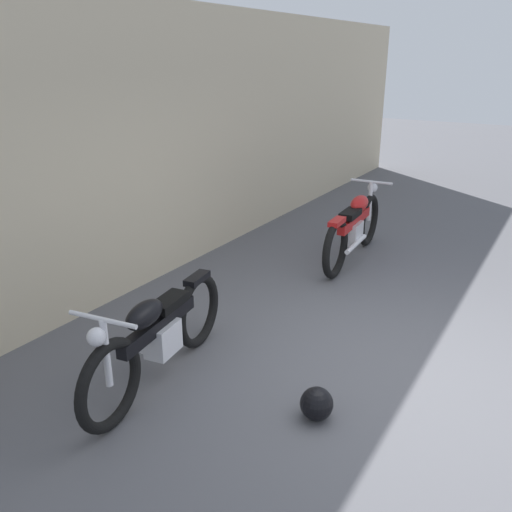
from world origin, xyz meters
The scene contains 5 objects.
ground_plane centered at (0.00, 0.00, 0.00)m, with size 40.00×40.00×0.00m, color #56565B.
building_wall centered at (0.00, 3.55, 1.65)m, with size 18.00×0.30×3.30m, color beige.
helmet centered at (-0.95, 0.44, 0.13)m, with size 0.26×0.26×0.26m, color black.
motorcycle_black centered at (-1.20, 1.83, 0.45)m, with size 2.08×0.62×0.94m.
motorcycle_red centered at (2.49, 1.51, 0.47)m, with size 2.19×0.61×0.98m.
Camera 1 is at (-4.18, -0.97, 2.69)m, focal length 37.47 mm.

